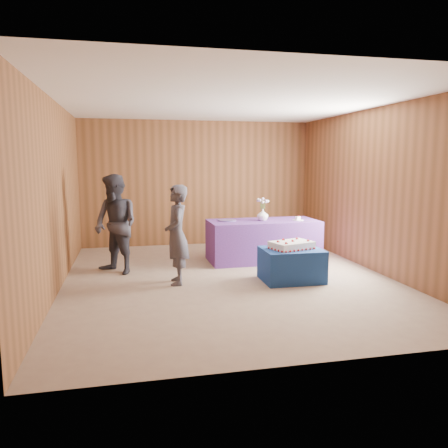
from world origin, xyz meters
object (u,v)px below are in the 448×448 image
object	(u,v)px
cake_table	(291,265)
vase	(263,215)
guest_left	(177,235)
guest_right	(116,224)
sheet_cake	(292,245)
serving_table	(263,240)

from	to	relation	value
cake_table	vase	xyz separation A→B (m)	(-0.02, 1.42, 0.61)
cake_table	guest_left	distance (m)	1.82
guest_left	guest_right	size ratio (longest dim) A/B	0.92
cake_table	guest_right	bearing A→B (deg)	159.16
sheet_cake	guest_right	size ratio (longest dim) A/B	0.46
vase	guest_right	distance (m)	2.64
sheet_cake	serving_table	bearing A→B (deg)	72.69
serving_table	cake_table	bearing A→B (deg)	-90.23
guest_right	cake_table	bearing A→B (deg)	25.78
serving_table	guest_left	world-z (taller)	guest_left
serving_table	vase	distance (m)	0.48
cake_table	guest_right	world-z (taller)	guest_right
vase	guest_left	world-z (taller)	guest_left
vase	guest_left	distance (m)	2.09
cake_table	vase	size ratio (longest dim) A/B	4.23
guest_left	guest_right	world-z (taller)	guest_right
cake_table	sheet_cake	world-z (taller)	sheet_cake
guest_left	cake_table	bearing A→B (deg)	85.52
guest_left	guest_right	xyz separation A→B (m)	(-0.90, 0.82, 0.07)
sheet_cake	guest_left	xyz separation A→B (m)	(-1.73, 0.21, 0.19)
serving_table	vase	size ratio (longest dim) A/B	9.40
cake_table	guest_left	xyz separation A→B (m)	(-1.73, 0.22, 0.49)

